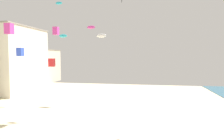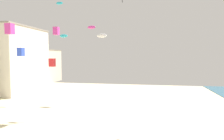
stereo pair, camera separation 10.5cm
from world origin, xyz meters
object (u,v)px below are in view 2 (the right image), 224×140
at_px(kite_cyan_parafoil_2, 60,3).
at_px(kite_magenta_box_2, 10,29).
at_px(kite_blue_box, 21,52).
at_px(kite_magenta_parafoil, 92,27).
at_px(kite_cyan_parafoil, 64,36).
at_px(kite_white_parafoil, 102,36).
at_px(kite_red_box, 52,63).
at_px(kite_magenta_box, 56,31).

distance_m(kite_cyan_parafoil_2, kite_magenta_box_2, 15.70).
xyz_separation_m(kite_blue_box, kite_magenta_parafoil, (12.96, 0.80, 4.16)).
xyz_separation_m(kite_cyan_parafoil, kite_cyan_parafoil_2, (-1.43, 1.35, 7.20)).
distance_m(kite_white_parafoil, kite_red_box, 15.28).
xyz_separation_m(kite_cyan_parafoil_2, kite_magenta_box_2, (-1.81, -13.78, -7.31)).
height_order(kite_cyan_parafoil_2, kite_magenta_box, kite_cyan_parafoil_2).
xyz_separation_m(kite_blue_box, kite_magenta_box, (10.65, -7.75, 2.54)).
bearing_deg(kite_magenta_parafoil, kite_cyan_parafoil_2, 139.48).
bearing_deg(kite_blue_box, kite_red_box, -28.90).
relative_size(kite_cyan_parafoil, kite_blue_box, 1.16).
bearing_deg(kite_magenta_box, kite_magenta_parafoil, 74.90).
relative_size(kite_magenta_box_2, kite_magenta_parafoil, 1.14).
bearing_deg(kite_blue_box, kite_magenta_box, -36.05).
distance_m(kite_blue_box, kite_magenta_box_2, 6.14).
height_order(kite_cyan_parafoil, kite_magenta_parafoil, kite_magenta_parafoil).
distance_m(kite_cyan_parafoil_2, kite_magenta_box, 19.94).
relative_size(kite_white_parafoil, kite_cyan_parafoil_2, 1.40).
bearing_deg(kite_magenta_box, kite_white_parafoil, 82.53).
bearing_deg(kite_magenta_box_2, kite_magenta_box, -17.90).
bearing_deg(kite_magenta_parafoil, kite_blue_box, -176.47).
distance_m(kite_white_parafoil, kite_magenta_box_2, 17.82).
relative_size(kite_cyan_parafoil, kite_red_box, 1.44).
distance_m(kite_cyan_parafoil_2, kite_blue_box, 14.38).
distance_m(kite_white_parafoil, kite_cyan_parafoil_2, 11.83).
bearing_deg(kite_magenta_parafoil, kite_white_parafoil, 90.76).
bearing_deg(kite_cyan_parafoil, kite_magenta_box, -69.35).
bearing_deg(kite_blue_box, kite_magenta_box_2, -71.45).
height_order(kite_white_parafoil, kite_magenta_box, kite_white_parafoil).
bearing_deg(kite_cyan_parafoil, kite_blue_box, -122.66).
relative_size(kite_red_box, kite_magenta_box_2, 0.76).
bearing_deg(kite_cyan_parafoil, kite_magenta_parafoil, -40.02).
bearing_deg(kite_magenta_box_2, kite_cyan_parafoil_2, 82.52).
distance_m(kite_cyan_parafoil, kite_blue_box, 9.68).
xyz_separation_m(kite_cyan_parafoil, kite_red_box, (3.51, -12.22, -5.23)).
distance_m(kite_cyan_parafoil_2, kite_magenta_parafoil, 14.14).
xyz_separation_m(kite_red_box, kite_magenta_box_2, (-6.76, -0.21, 5.12)).
height_order(kite_red_box, kite_magenta_box, kite_magenta_box).
height_order(kite_white_parafoil, kite_magenta_box_2, kite_magenta_box_2).
xyz_separation_m(kite_red_box, kite_blue_box, (-8.38, 4.63, 1.70)).
bearing_deg(kite_blue_box, kite_cyan_parafoil, 57.34).
bearing_deg(kite_magenta_box_2, kite_red_box, 1.79).
bearing_deg(kite_white_parafoil, kite_red_box, -108.14).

